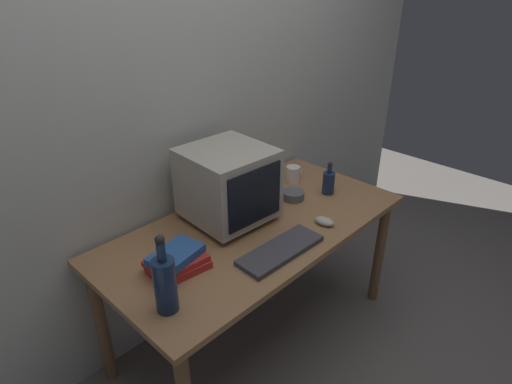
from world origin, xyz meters
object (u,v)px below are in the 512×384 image
crt_monitor (228,184)px  keyboard (281,250)px  book_stack (177,261)px  bottle_short (329,182)px  mug (293,174)px  bottle_tall (165,283)px  computer_mouse (324,221)px  cd_spindle (293,195)px

crt_monitor → keyboard: bearing=-95.9°
keyboard → book_stack: bearing=151.0°
bottle_short → mug: size_ratio=1.58×
keyboard → bottle_tall: bearing=174.8°
bottle_tall → book_stack: size_ratio=1.26×
bottle_short → computer_mouse: bearing=-147.2°
mug → keyboard: bearing=-144.7°
mug → crt_monitor: bearing=-175.4°
bottle_tall → computer_mouse: bearing=-4.4°
computer_mouse → keyboard: bearing=172.5°
computer_mouse → bottle_short: bottle_short is taller
mug → cd_spindle: 0.22m
bottle_short → book_stack: (-0.99, 0.05, -0.03)m
book_stack → computer_mouse: bearing=-17.9°
keyboard → mug: bearing=37.0°
bottle_tall → mug: bottle_tall is taller
keyboard → computer_mouse: bearing=1.6°
computer_mouse → cd_spindle: cd_spindle is taller
crt_monitor → book_stack: (-0.43, -0.15, -0.15)m
crt_monitor → mug: bearing=4.6°
keyboard → crt_monitor: bearing=85.8°
computer_mouse → bottle_tall: size_ratio=0.31×
bottle_tall → cd_spindle: 1.00m
keyboard → cd_spindle: cd_spindle is taller
crt_monitor → bottle_short: bearing=-18.9°
keyboard → cd_spindle: (0.42, 0.28, 0.01)m
keyboard → cd_spindle: bearing=35.0°
crt_monitor → computer_mouse: size_ratio=4.06×
keyboard → book_stack: size_ratio=1.64×
keyboard → bottle_short: bottle_short is taller
crt_monitor → mug: size_ratio=3.38×
keyboard → book_stack: 0.45m
book_stack → bottle_short: bearing=-2.8°
bottle_tall → mug: size_ratio=2.69×
bottle_short → mug: bearing=93.0°
crt_monitor → keyboard: size_ratio=0.97×
crt_monitor → book_stack: bearing=-161.2°
bottle_short → mug: bottle_short is taller
crt_monitor → computer_mouse: bearing=-52.7°
book_stack → bottle_tall: bearing=-135.6°
keyboard → bottle_tall: 0.57m
bottle_short → mug: 0.24m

